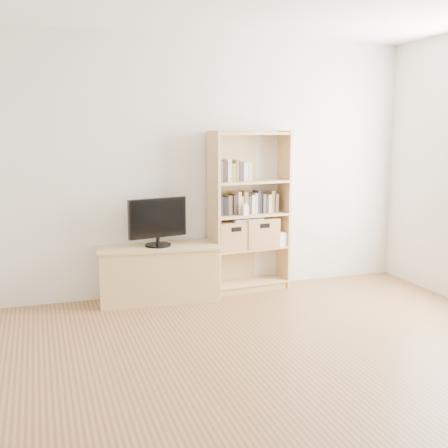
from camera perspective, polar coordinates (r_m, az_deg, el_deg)
name	(u,v)px	position (r m, az deg, el deg)	size (l,w,h in m)	color
floor	(314,394)	(3.84, 9.13, -16.65)	(4.50, 5.00, 0.01)	brown
back_wall	(204,167)	(5.78, -2.09, 5.82)	(4.50, 0.02, 2.60)	silver
tv_stand	(159,274)	(5.61, -6.66, -5.10)	(1.15, 0.43, 0.53)	tan
bookshelf	(250,212)	(5.84, 2.61, 1.25)	(0.83, 0.30, 1.67)	tan
television	(158,223)	(5.50, -6.77, 0.15)	(0.60, 0.05, 0.47)	black
books_row_mid	(249,202)	(5.84, 2.54, 2.21)	(0.86, 0.17, 0.23)	#ADA08A
books_row_upper	(233,171)	(5.72, 0.89, 5.36)	(0.38, 0.14, 0.20)	#ADA08A
baby_monitor	(245,210)	(5.71, 2.19, 1.41)	(0.06, 0.04, 0.11)	white
basket_left	(230,235)	(5.78, 0.64, -1.13)	(0.35, 0.29, 0.29)	#AB864D
basket_right	(258,232)	(5.91, 3.50, -0.81)	(0.37, 0.30, 0.30)	#AB864D
laptop	(246,219)	(5.82, 2.26, 0.50)	(0.32, 0.22, 0.02)	white
magazine_stack	(274,239)	(6.02, 5.06, -1.52)	(0.18, 0.26, 0.12)	silver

